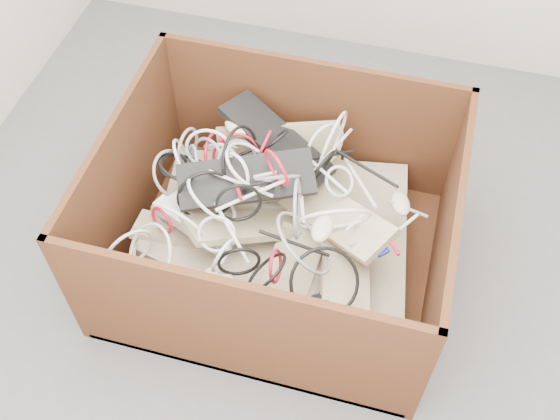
% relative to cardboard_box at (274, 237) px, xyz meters
% --- Properties ---
extents(ground, '(3.00, 3.00, 0.00)m').
position_rel_cardboard_box_xyz_m(ground, '(0.10, -0.12, -0.15)').
color(ground, '#535356').
rests_on(ground, ground).
extents(room_shell, '(3.04, 3.04, 2.50)m').
position_rel_cardboard_box_xyz_m(room_shell, '(0.10, -0.12, 1.10)').
color(room_shell, beige).
rests_on(room_shell, ground).
extents(cardboard_box, '(1.18, 0.98, 0.61)m').
position_rel_cardboard_box_xyz_m(cardboard_box, '(0.00, 0.00, 0.00)').
color(cardboard_box, '#381B0E').
rests_on(cardboard_box, ground).
extents(keyboard_pile, '(0.94, 0.90, 0.42)m').
position_rel_cardboard_box_xyz_m(keyboard_pile, '(0.00, 0.03, 0.13)').
color(keyboard_pile, tan).
rests_on(keyboard_pile, cardboard_box).
extents(mice_scatter, '(0.75, 0.69, 0.19)m').
position_rel_cardboard_box_xyz_m(mice_scatter, '(0.06, -0.04, 0.21)').
color(mice_scatter, beige).
rests_on(mice_scatter, keyboard_pile).
extents(power_strip_left, '(0.24, 0.25, 0.12)m').
position_rel_cardboard_box_xyz_m(power_strip_left, '(-0.27, 0.01, 0.21)').
color(power_strip_left, silver).
rests_on(power_strip_left, keyboard_pile).
extents(power_strip_right, '(0.29, 0.15, 0.10)m').
position_rel_cardboard_box_xyz_m(power_strip_right, '(-0.26, -0.14, 0.17)').
color(power_strip_right, silver).
rests_on(power_strip_right, keyboard_pile).
extents(vga_plug, '(0.06, 0.06, 0.03)m').
position_rel_cardboard_box_xyz_m(vga_plug, '(0.39, -0.08, 0.19)').
color(vga_plug, '#0B10AE').
rests_on(vga_plug, keyboard_pile).
extents(cable_tangle, '(1.02, 0.87, 0.45)m').
position_rel_cardboard_box_xyz_m(cable_tangle, '(-0.10, -0.01, 0.25)').
color(cable_tangle, red).
rests_on(cable_tangle, keyboard_pile).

